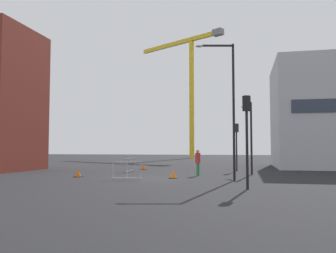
% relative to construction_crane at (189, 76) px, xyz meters
% --- Properties ---
extents(ground, '(160.00, 160.00, 0.00)m').
position_rel_construction_crane_xyz_m(ground, '(4.46, -44.89, -15.50)').
color(ground, black).
extents(construction_crane, '(17.50, 10.95, 22.93)m').
position_rel_construction_crane_xyz_m(construction_crane, '(0.00, 0.00, 0.00)').
color(construction_crane, yellow).
rests_on(construction_crane, ground).
extents(streetlamp_tall, '(2.21, 0.61, 7.88)m').
position_rel_construction_crane_xyz_m(streetlamp_tall, '(9.25, -45.37, -10.83)').
color(streetlamp_tall, black).
rests_on(streetlamp_tall, ground).
extents(streetlamp_short, '(0.77, 1.87, 5.06)m').
position_rel_construction_crane_xyz_m(streetlamp_short, '(10.47, -40.23, -12.35)').
color(streetlamp_short, black).
rests_on(streetlamp_short, ground).
extents(traffic_light_near, '(0.38, 0.36, 4.20)m').
position_rel_construction_crane_xyz_m(traffic_light_near, '(10.22, -49.63, -12.69)').
color(traffic_light_near, black).
rests_on(traffic_light_near, ground).
extents(traffic_light_crosswalk, '(0.38, 0.36, 3.81)m').
position_rel_construction_crane_xyz_m(traffic_light_crosswalk, '(9.47, -36.89, -12.93)').
color(traffic_light_crosswalk, '#232326').
rests_on(traffic_light_crosswalk, ground).
extents(pedestrian_walking, '(0.34, 0.34, 1.75)m').
position_rel_construction_crane_xyz_m(pedestrian_walking, '(7.05, -42.41, -14.48)').
color(pedestrian_walking, '#2D844C').
rests_on(pedestrian_walking, ground).
extents(safety_barrier_rear, '(1.81, 0.26, 1.08)m').
position_rel_construction_crane_xyz_m(safety_barrier_rear, '(3.42, -46.23, -14.94)').
color(safety_barrier_rear, '#B2B5BA').
rests_on(safety_barrier_rear, ground).
extents(safety_barrier_front, '(0.19, 2.53, 1.08)m').
position_rel_construction_crane_xyz_m(safety_barrier_front, '(1.46, -39.90, -14.94)').
color(safety_barrier_front, gray).
rests_on(safety_barrier_front, ground).
extents(traffic_cone_on_verge, '(0.50, 0.50, 0.50)m').
position_rel_construction_crane_xyz_m(traffic_cone_on_verge, '(-0.32, -44.85, -15.27)').
color(traffic_cone_on_verge, black).
rests_on(traffic_cone_on_verge, ground).
extents(traffic_cone_by_barrier, '(0.53, 0.53, 0.53)m').
position_rel_construction_crane_xyz_m(traffic_cone_by_barrier, '(5.81, -44.55, -15.26)').
color(traffic_cone_by_barrier, black).
rests_on(traffic_cone_by_barrier, ground).
extents(traffic_cone_orange, '(0.56, 0.56, 0.56)m').
position_rel_construction_crane_xyz_m(traffic_cone_orange, '(1.64, -36.63, -15.24)').
color(traffic_cone_orange, black).
rests_on(traffic_cone_orange, ground).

